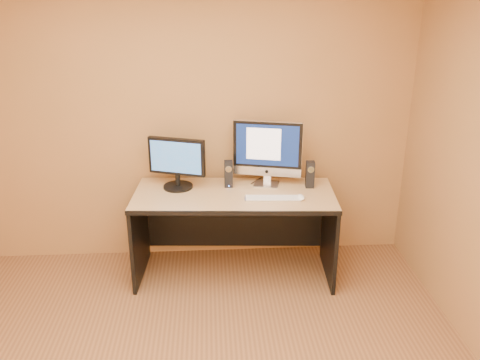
% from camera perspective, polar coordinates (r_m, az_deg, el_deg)
% --- Properties ---
extents(walls, '(4.00, 4.00, 2.60)m').
position_cam_1_polar(walls, '(2.66, -7.05, -4.30)').
color(walls, '#96663C').
rests_on(walls, ground).
extents(desk, '(1.74, 0.85, 0.78)m').
position_cam_1_polar(desk, '(4.45, -0.64, -6.16)').
color(desk, tan).
rests_on(desk, ground).
extents(imac, '(0.64, 0.36, 0.58)m').
position_cam_1_polar(imac, '(4.38, 3.05, 3.02)').
color(imac, '#BBBBC0').
rests_on(imac, desk).
extents(second_monitor, '(0.56, 0.40, 0.44)m').
position_cam_1_polar(second_monitor, '(4.36, -7.08, 1.85)').
color(second_monitor, black).
rests_on(second_monitor, desk).
extents(speaker_left, '(0.07, 0.08, 0.23)m').
position_cam_1_polar(speaker_left, '(4.39, -1.30, 0.69)').
color(speaker_left, black).
rests_on(speaker_left, desk).
extents(speaker_right, '(0.08, 0.08, 0.23)m').
position_cam_1_polar(speaker_right, '(4.42, 7.87, 0.63)').
color(speaker_right, black).
rests_on(speaker_right, desk).
extents(keyboard, '(0.46, 0.15, 0.02)m').
position_cam_1_polar(keyboard, '(4.17, 3.64, -2.05)').
color(keyboard, silver).
rests_on(keyboard, desk).
extents(mouse, '(0.06, 0.11, 0.04)m').
position_cam_1_polar(mouse, '(4.19, 6.83, -1.93)').
color(mouse, white).
rests_on(mouse, desk).
extents(cable_a, '(0.05, 0.23, 0.01)m').
position_cam_1_polar(cable_a, '(4.56, 3.53, -0.05)').
color(cable_a, black).
rests_on(cable_a, desk).
extents(cable_b, '(0.12, 0.16, 0.01)m').
position_cam_1_polar(cable_b, '(4.55, 1.86, -0.07)').
color(cable_b, black).
rests_on(cable_b, desk).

